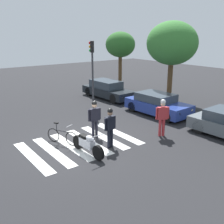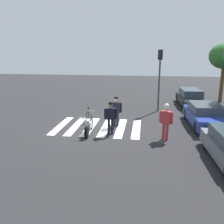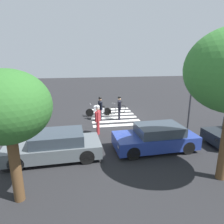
{
  "view_description": "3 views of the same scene",
  "coord_description": "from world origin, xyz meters",
  "px_view_note": "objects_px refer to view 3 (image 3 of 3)",
  "views": [
    {
      "loc": [
        9.91,
        -5.69,
        4.94
      ],
      "look_at": [
        0.27,
        1.66,
        1.3
      ],
      "focal_mm": 42.61,
      "sensor_mm": 36.0,
      "label": 1
    },
    {
      "loc": [
        13.28,
        2.65,
        4.38
      ],
      "look_at": [
        0.87,
        0.95,
        1.16
      ],
      "focal_mm": 38.6,
      "sensor_mm": 36.0,
      "label": 2
    },
    {
      "loc": [
        2.73,
        15.54,
        4.72
      ],
      "look_at": [
        0.35,
        1.55,
        0.78
      ],
      "focal_mm": 32.87,
      "sensor_mm": 36.0,
      "label": 3
    }
  ],
  "objects_px": {
    "officer_on_foot": "(100,107)",
    "pedestrian_bystander": "(98,117)",
    "police_motorcycle": "(99,110)",
    "car_blue_hatchback": "(156,138)",
    "leaning_bicycle": "(118,109)",
    "officer_by_motorcycle": "(119,106)",
    "car_grey_coupe": "(55,146)",
    "traffic_light_pole": "(192,84)"
  },
  "relations": [
    {
      "from": "leaning_bicycle",
      "to": "traffic_light_pole",
      "type": "distance_m",
      "value": 6.34
    },
    {
      "from": "car_blue_hatchback",
      "to": "car_grey_coupe",
      "type": "relative_size",
      "value": 0.95
    },
    {
      "from": "officer_on_foot",
      "to": "pedestrian_bystander",
      "type": "bearing_deg",
      "value": 80.69
    },
    {
      "from": "pedestrian_bystander",
      "to": "police_motorcycle",
      "type": "bearing_deg",
      "value": -96.55
    },
    {
      "from": "police_motorcycle",
      "to": "officer_on_foot",
      "type": "xyz_separation_m",
      "value": [
        -0.0,
        1.19,
        0.6
      ]
    },
    {
      "from": "police_motorcycle",
      "to": "traffic_light_pole",
      "type": "height_order",
      "value": "traffic_light_pole"
    },
    {
      "from": "traffic_light_pole",
      "to": "car_grey_coupe",
      "type": "bearing_deg",
      "value": 18.19
    },
    {
      "from": "police_motorcycle",
      "to": "officer_by_motorcycle",
      "type": "distance_m",
      "value": 2.03
    },
    {
      "from": "officer_by_motorcycle",
      "to": "pedestrian_bystander",
      "type": "xyz_separation_m",
      "value": [
        1.88,
        2.71,
        0.03
      ]
    },
    {
      "from": "police_motorcycle",
      "to": "officer_on_foot",
      "type": "bearing_deg",
      "value": 90.13
    },
    {
      "from": "officer_by_motorcycle",
      "to": "leaning_bicycle",
      "type": "bearing_deg",
      "value": -98.07
    },
    {
      "from": "leaning_bicycle",
      "to": "officer_by_motorcycle",
      "type": "height_order",
      "value": "officer_by_motorcycle"
    },
    {
      "from": "car_blue_hatchback",
      "to": "traffic_light_pole",
      "type": "height_order",
      "value": "traffic_light_pole"
    },
    {
      "from": "pedestrian_bystander",
      "to": "officer_by_motorcycle",
      "type": "bearing_deg",
      "value": -124.69
    },
    {
      "from": "leaning_bicycle",
      "to": "traffic_light_pole",
      "type": "height_order",
      "value": "traffic_light_pole"
    },
    {
      "from": "leaning_bicycle",
      "to": "officer_by_motorcycle",
      "type": "distance_m",
      "value": 1.8
    },
    {
      "from": "car_blue_hatchback",
      "to": "officer_by_motorcycle",
      "type": "bearing_deg",
      "value": -80.99
    },
    {
      "from": "leaning_bicycle",
      "to": "traffic_light_pole",
      "type": "relative_size",
      "value": 0.35
    },
    {
      "from": "leaning_bicycle",
      "to": "officer_by_motorcycle",
      "type": "relative_size",
      "value": 0.83
    },
    {
      "from": "leaning_bicycle",
      "to": "car_blue_hatchback",
      "type": "height_order",
      "value": "car_blue_hatchback"
    },
    {
      "from": "car_grey_coupe",
      "to": "traffic_light_pole",
      "type": "distance_m",
      "value": 9.07
    },
    {
      "from": "police_motorcycle",
      "to": "leaning_bicycle",
      "type": "height_order",
      "value": "police_motorcycle"
    },
    {
      "from": "car_grey_coupe",
      "to": "pedestrian_bystander",
      "type": "bearing_deg",
      "value": -131.12
    },
    {
      "from": "leaning_bicycle",
      "to": "car_blue_hatchback",
      "type": "xyz_separation_m",
      "value": [
        -0.6,
        6.9,
        0.26
      ]
    },
    {
      "from": "leaning_bicycle",
      "to": "car_grey_coupe",
      "type": "xyz_separation_m",
      "value": [
        4.42,
        7.01,
        0.26
      ]
    },
    {
      "from": "police_motorcycle",
      "to": "officer_by_motorcycle",
      "type": "xyz_separation_m",
      "value": [
        -1.42,
        1.31,
        0.62
      ]
    },
    {
      "from": "officer_by_motorcycle",
      "to": "traffic_light_pole",
      "type": "bearing_deg",
      "value": 147.59
    },
    {
      "from": "pedestrian_bystander",
      "to": "car_grey_coupe",
      "type": "relative_size",
      "value": 0.42
    },
    {
      "from": "police_motorcycle",
      "to": "leaning_bicycle",
      "type": "distance_m",
      "value": 1.68
    },
    {
      "from": "car_blue_hatchback",
      "to": "pedestrian_bystander",
      "type": "bearing_deg",
      "value": -43.17
    },
    {
      "from": "officer_on_foot",
      "to": "officer_by_motorcycle",
      "type": "height_order",
      "value": "officer_by_motorcycle"
    },
    {
      "from": "leaning_bicycle",
      "to": "officer_on_foot",
      "type": "distance_m",
      "value": 2.34
    },
    {
      "from": "traffic_light_pole",
      "to": "officer_on_foot",
      "type": "bearing_deg",
      "value": -26.35
    },
    {
      "from": "police_motorcycle",
      "to": "pedestrian_bystander",
      "type": "relative_size",
      "value": 1.1
    },
    {
      "from": "leaning_bicycle",
      "to": "police_motorcycle",
      "type": "bearing_deg",
      "value": 11.38
    },
    {
      "from": "car_blue_hatchback",
      "to": "car_grey_coupe",
      "type": "xyz_separation_m",
      "value": [
        5.02,
        0.1,
        -0.0
      ]
    },
    {
      "from": "pedestrian_bystander",
      "to": "traffic_light_pole",
      "type": "xyz_separation_m",
      "value": [
        -6.01,
        -0.09,
        1.86
      ]
    },
    {
      "from": "leaning_bicycle",
      "to": "officer_by_motorcycle",
      "type": "xyz_separation_m",
      "value": [
        0.23,
        1.64,
        0.7
      ]
    },
    {
      "from": "police_motorcycle",
      "to": "officer_on_foot",
      "type": "distance_m",
      "value": 1.33
    },
    {
      "from": "officer_by_motorcycle",
      "to": "traffic_light_pole",
      "type": "distance_m",
      "value": 5.25
    },
    {
      "from": "police_motorcycle",
      "to": "car_grey_coupe",
      "type": "xyz_separation_m",
      "value": [
        2.77,
        6.67,
        0.17
      ]
    },
    {
      "from": "officer_by_motorcycle",
      "to": "car_grey_coupe",
      "type": "height_order",
      "value": "officer_by_motorcycle"
    }
  ]
}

